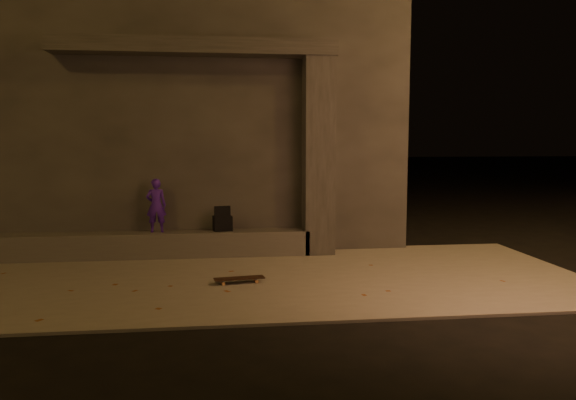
{
  "coord_description": "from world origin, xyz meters",
  "views": [
    {
      "loc": [
        -0.13,
        -6.48,
        2.16
      ],
      "look_at": [
        0.92,
        2.0,
        1.23
      ],
      "focal_mm": 35.0,
      "sensor_mm": 36.0,
      "label": 1
    }
  ],
  "objects": [
    {
      "name": "ground",
      "position": [
        0.0,
        0.0,
        0.0
      ],
      "size": [
        120.0,
        120.0,
        0.0
      ],
      "primitive_type": "plane",
      "color": "black",
      "rests_on": "ground"
    },
    {
      "name": "sidewalk",
      "position": [
        0.0,
        2.0,
        0.02
      ],
      "size": [
        11.0,
        4.4,
        0.04
      ],
      "primitive_type": "cube",
      "color": "slate",
      "rests_on": "ground"
    },
    {
      "name": "building",
      "position": [
        -1.0,
        6.49,
        2.61
      ],
      "size": [
        9.0,
        5.1,
        5.22
      ],
      "color": "#32302E",
      "rests_on": "ground"
    },
    {
      "name": "ledge",
      "position": [
        -1.5,
        3.75,
        0.27
      ],
      "size": [
        6.0,
        0.55,
        0.45
      ],
      "primitive_type": "cube",
      "color": "#504D49",
      "rests_on": "sidewalk"
    },
    {
      "name": "column",
      "position": [
        1.7,
        3.75,
        1.84
      ],
      "size": [
        0.55,
        0.55,
        3.6
      ],
      "primitive_type": "cube",
      "color": "#32302E",
      "rests_on": "sidewalk"
    },
    {
      "name": "canopy",
      "position": [
        -0.5,
        3.8,
        3.78
      ],
      "size": [
        5.0,
        0.7,
        0.28
      ],
      "primitive_type": "cube",
      "color": "#32302E",
      "rests_on": "column"
    },
    {
      "name": "skateboarder",
      "position": [
        -1.26,
        3.75,
        0.98
      ],
      "size": [
        0.37,
        0.25,
        0.97
      ],
      "primitive_type": "imported",
      "rotation": [
        0.0,
        0.0,
        3.19
      ],
      "color": "#3F179B",
      "rests_on": "ledge"
    },
    {
      "name": "backpack",
      "position": [
        -0.08,
        3.75,
        0.65
      ],
      "size": [
        0.37,
        0.28,
        0.47
      ],
      "rotation": [
        0.0,
        0.0,
        0.21
      ],
      "color": "black",
      "rests_on": "ledge"
    },
    {
      "name": "skateboard",
      "position": [
        0.15,
        1.67,
        0.11
      ],
      "size": [
        0.76,
        0.29,
        0.08
      ],
      "rotation": [
        0.0,
        0.0,
        0.14
      ],
      "color": "black",
      "rests_on": "sidewalk"
    }
  ]
}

